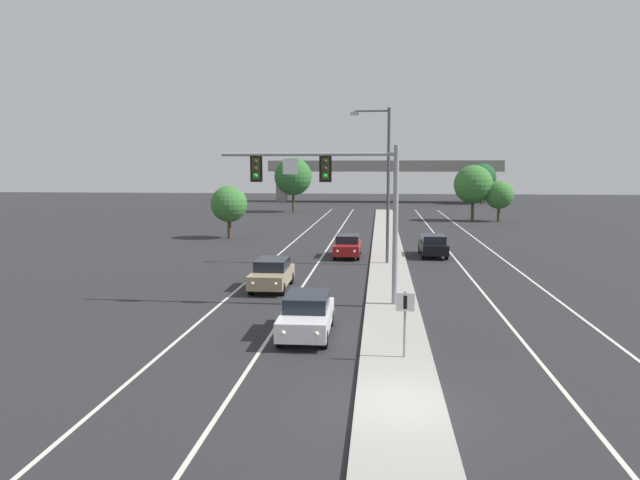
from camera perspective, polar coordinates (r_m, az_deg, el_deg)
name	(u,v)px	position (r m, az deg, el deg)	size (l,w,h in m)	color
ground_plane	(400,408)	(16.38, 7.76, -15.85)	(260.00, 260.00, 0.00)	#28282B
median_island	(390,279)	(33.69, 6.77, -3.76)	(2.40, 110.00, 0.15)	#9E9B93
lane_stripe_oncoming_center	(320,260)	(40.80, 0.00, -1.93)	(0.14, 100.00, 0.01)	silver
lane_stripe_receding_center	(458,262)	(40.93, 13.22, -2.09)	(0.14, 100.00, 0.01)	silver
edge_stripe_left	(273,259)	(41.26, -4.56, -1.85)	(0.14, 100.00, 0.01)	silver
edge_stripe_right	(508,263)	(41.49, 17.74, -2.11)	(0.14, 100.00, 0.01)	silver
overhead_signal_mast	(338,190)	(26.66, 1.76, 4.90)	(8.06, 0.44, 7.20)	gray
median_sign_post	(405,315)	(19.54, 8.23, -7.16)	(0.60, 0.10, 2.20)	gray
street_lamp_median	(385,176)	(38.35, 6.30, 6.15)	(2.58, 0.28, 10.00)	#4C4C51
car_oncoming_white	(307,314)	(22.49, -1.29, -7.21)	(1.88, 4.49, 1.58)	silver
car_oncoming_tan	(272,274)	(31.06, -4.68, -3.26)	(1.84, 4.48, 1.58)	tan
car_oncoming_red	(348,246)	(42.08, 2.68, -0.54)	(1.84, 4.48, 1.58)	maroon
car_receding_black	(433,245)	(43.03, 10.89, -0.49)	(1.86, 4.49, 1.58)	black
overpass_bridge	(384,171)	(110.23, 6.20, 6.68)	(42.40, 6.40, 7.65)	gray
tree_far_right_a	(499,195)	(72.93, 16.98, 4.21)	(3.35, 3.35, 4.85)	#4C3823
tree_far_left_c	(293,177)	(84.79, -2.63, 6.16)	(5.39, 5.39, 7.80)	#4C3823
tree_far_right_c	(473,184)	(72.86, 14.63, 5.23)	(4.62, 4.62, 6.69)	#4C3823
tree_far_right_b	(482,178)	(107.11, 15.43, 5.85)	(4.90, 4.90, 7.09)	#4C3823
tree_far_left_b	(229,204)	(53.64, -8.82, 3.45)	(3.28, 3.28, 4.74)	#4C3823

